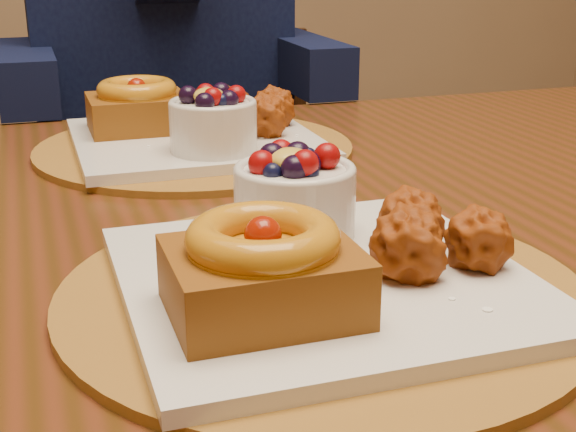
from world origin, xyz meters
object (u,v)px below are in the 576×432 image
object	(u,v)px
place_setting_far	(192,130)
chair_far	(218,221)
dining_table	(244,279)
place_setting_near	(317,259)

from	to	relation	value
place_setting_far	chair_far	xyz separation A→B (m)	(0.16, 0.58, -0.33)
dining_table	place_setting_near	size ratio (longest dim) A/B	4.21
place_setting_near	chair_far	xyz separation A→B (m)	(0.16, 1.00, -0.33)
dining_table	place_setting_near	bearing A→B (deg)	-90.91
dining_table	chair_far	xyz separation A→B (m)	(0.16, 0.79, -0.22)
place_setting_near	chair_far	bearing A→B (deg)	80.86
dining_table	place_setting_near	world-z (taller)	place_setting_near
dining_table	chair_far	bearing A→B (deg)	78.68
place_setting_near	chair_far	size ratio (longest dim) A/B	0.46
dining_table	place_setting_near	xyz separation A→B (m)	(-0.00, -0.21, 0.11)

